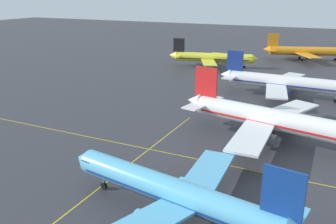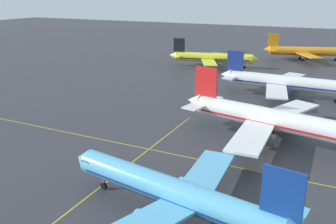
{
  "view_description": "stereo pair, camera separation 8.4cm",
  "coord_description": "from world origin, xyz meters",
  "views": [
    {
      "loc": [
        29.93,
        -22.92,
        27.82
      ],
      "look_at": [
        -1.2,
        41.55,
        3.97
      ],
      "focal_mm": 38.5,
      "sensor_mm": 36.0,
      "label": 1
    },
    {
      "loc": [
        30.01,
        -22.89,
        27.82
      ],
      "look_at": [
        -1.2,
        41.55,
        3.97
      ],
      "focal_mm": 38.5,
      "sensor_mm": 36.0,
      "label": 2
    }
  ],
  "objects": [
    {
      "name": "taxiway_markings",
      "position": [
        0.0,
        14.46,
        0.0
      ],
      "size": [
        121.72,
        72.43,
        0.01
      ],
      "color": "yellow",
      "rests_on": "ground"
    },
    {
      "name": "airliner_far_right_stand",
      "position": [
        15.65,
        141.98,
        3.82
      ],
      "size": [
        35.06,
        29.99,
        11.2
      ],
      "color": "orange",
      "rests_on": "ground"
    },
    {
      "name": "airliner_third_row",
      "position": [
        16.73,
        78.97,
        4.03
      ],
      "size": [
        37.87,
        32.73,
        11.8
      ],
      "color": "white",
      "rests_on": "ground"
    },
    {
      "name": "airliner_far_left_stand",
      "position": [
        -15.15,
        110.07,
        3.69
      ],
      "size": [
        34.47,
        29.3,
        10.81
      ],
      "color": "yellow",
      "rests_on": "ground"
    },
    {
      "name": "airliner_front_gate",
      "position": [
        13.21,
        13.51,
        3.74
      ],
      "size": [
        35.22,
        30.05,
        10.96
      ],
      "color": "#5BB7E5",
      "rests_on": "ground"
    },
    {
      "name": "airliner_second_row",
      "position": [
        19.99,
        45.17,
        4.36
      ],
      "size": [
        40.88,
        34.75,
        12.76
      ],
      "color": "white",
      "rests_on": "ground"
    }
  ]
}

